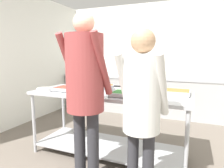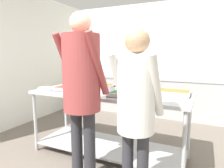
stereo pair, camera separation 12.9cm
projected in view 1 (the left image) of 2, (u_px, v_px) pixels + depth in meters
The scene contains 12 objects.
wall_rear at pixel (154, 58), 4.98m from camera, with size 4.57×0.06×2.65m.
wall_left at pixel (26, 58), 4.08m from camera, with size 0.06×3.95×2.65m.
back_counter at pixel (150, 95), 4.78m from camera, with size 4.41×0.65×0.88m.
serving_counter at pixel (109, 113), 2.75m from camera, with size 2.15×0.80×0.90m.
plate_stack at pixel (44, 89), 2.85m from camera, with size 0.22×0.22×0.04m.
serving_tray_roast at pixel (68, 89), 2.81m from camera, with size 0.38×0.31×0.05m.
sauce_pan at pixel (105, 87), 2.89m from camera, with size 0.43×0.29×0.08m.
serving_tray_vegetables at pixel (129, 94), 2.44m from camera, with size 0.42×0.31×0.05m.
serving_tray_greens at pixel (172, 92), 2.60m from camera, with size 0.46×0.33×0.05m.
guest_serving_left at pixel (85, 83), 2.01m from camera, with size 0.50×0.39×1.82m.
guest_serving_right at pixel (142, 101), 1.73m from camera, with size 0.45×0.35×1.62m.
water_bottle at pixel (140, 71), 4.73m from camera, with size 0.08×0.08×0.29m.
Camera 1 is at (0.95, -1.21, 1.41)m, focal length 32.00 mm.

